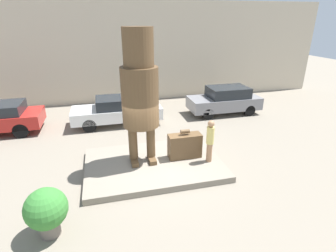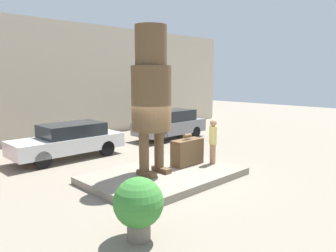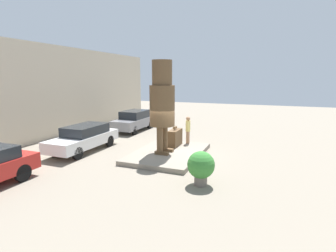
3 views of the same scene
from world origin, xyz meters
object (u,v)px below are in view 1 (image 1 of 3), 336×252
giant_suitcase (185,146)px  planter_pot (46,210)px  statue_figure (140,89)px  parked_car_white (118,110)px  parked_car_grey (225,100)px  tourist (210,139)px

giant_suitcase → planter_pot: giant_suitcase is taller
statue_figure → giant_suitcase: (1.63, -0.11, -2.32)m
parked_car_white → parked_car_grey: size_ratio=1.11×
tourist → parked_car_white: size_ratio=0.36×
giant_suitcase → tourist: tourist is taller
planter_pot → parked_car_white: bearing=72.6°
parked_car_white → planter_pot: 7.80m
planter_pot → giant_suitcase: bearing=31.2°
tourist → parked_car_white: bearing=119.4°
statue_figure → tourist: bearing=-15.0°
parked_car_white → tourist: bearing=119.4°
statue_figure → tourist: size_ratio=2.91×
statue_figure → giant_suitcase: size_ratio=3.79×
statue_figure → tourist: (2.42, -0.65, -1.90)m
statue_figure → giant_suitcase: 2.83m
statue_figure → planter_pot: bearing=-135.5°
giant_suitcase → parked_car_grey: parked_car_grey is taller
statue_figure → parked_car_white: 5.16m
tourist → planter_pot: bearing=-157.6°
parked_car_grey → parked_car_white: bearing=1.9°
giant_suitcase → parked_car_grey: bearing=50.7°
parked_car_white → parked_car_grey: (6.20, 0.21, 0.04)m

